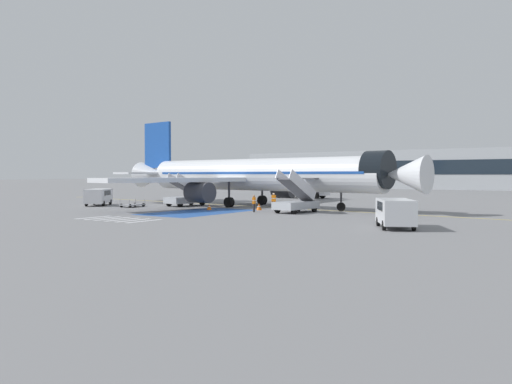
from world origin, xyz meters
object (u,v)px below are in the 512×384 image
baggage_cart (133,205)px  traffic_cone_1 (259,207)px  airliner (252,175)px  boarding_stairs_aft (186,198)px  ground_crew_0 (254,202)px  fuel_tanker (299,186)px  boarding_stairs_forward (296,202)px  service_van_0 (395,211)px  ground_crew_1 (274,200)px  service_van_1 (99,195)px  traffic_cone_0 (209,207)px  terminal_building (452,169)px

baggage_cart → traffic_cone_1: size_ratio=4.07×
airliner → boarding_stairs_aft: airliner is taller
ground_crew_0 → baggage_cart: bearing=-99.7°
boarding_stairs_aft → fuel_tanker: (1.59, 23.79, 0.89)m
airliner → boarding_stairs_forward: bearing=64.7°
airliner → ground_crew_0: airliner is taller
airliner → boarding_stairs_forward: airliner is taller
airliner → baggage_cart: 13.62m
service_van_0 → ground_crew_0: service_van_0 is taller
fuel_tanker → ground_crew_1: 25.60m
boarding_stairs_aft → fuel_tanker: 23.86m
boarding_stairs_forward → ground_crew_1: bearing=159.4°
fuel_tanker → service_van_1: (-10.62, -28.74, -0.69)m
ground_crew_0 → traffic_cone_0: 5.46m
baggage_cart → boarding_stairs_aft: bearing=48.6°
service_van_0 → service_van_1: bearing=144.6°
boarding_stairs_forward → baggage_cart: 19.14m
airliner → fuel_tanker: 20.80m
service_van_0 → ground_crew_1: service_van_0 is taller
ground_crew_1 → traffic_cone_1: bearing=-156.8°
airliner → terminal_building: (3.88, 81.17, 1.28)m
boarding_stairs_forward → service_van_0: (12.20, -8.41, 0.18)m
baggage_cart → traffic_cone_1: bearing=11.6°
boarding_stairs_aft → service_van_1: boarding_stairs_aft is taller
ground_crew_1 → terminal_building: bearing=70.5°
fuel_tanker → ground_crew_1: bearing=19.6°
airliner → boarding_stairs_aft: (-6.59, -3.67, -2.59)m
boarding_stairs_forward → ground_crew_1: size_ratio=3.13×
service_van_0 → ground_crew_0: bearing=129.6°
fuel_tanker → service_van_0: fuel_tanker is taller
boarding_stairs_forward → terminal_building: terminal_building is taller
service_van_0 → boarding_stairs_aft: bearing=132.4°
baggage_cart → ground_crew_1: size_ratio=1.56×
traffic_cone_1 → baggage_cart: bearing=-164.5°
ground_crew_1 → boarding_stairs_forward: bearing=-46.7°
airliner → traffic_cone_0: (-0.44, -7.08, -3.24)m
ground_crew_0 → traffic_cone_0: size_ratio=2.65×
baggage_cart → boarding_stairs_forward: bearing=5.5°
fuel_tanker → traffic_cone_0: 27.62m
airliner → boarding_stairs_aft: size_ratio=7.42×
baggage_cart → traffic_cone_0: 9.86m
service_van_0 → baggage_cart: service_van_0 is taller
service_van_1 → ground_crew_1: 21.27m
traffic_cone_0 → boarding_stairs_aft: bearing=150.9°
ground_crew_0 → traffic_cone_1: ground_crew_0 is taller
airliner → traffic_cone_1: airliner is taller
traffic_cone_1 → terminal_building: size_ratio=0.01×
ground_crew_1 → traffic_cone_1: 1.65m
boarding_stairs_aft → ground_crew_0: size_ratio=3.32×
service_van_0 → fuel_tanker: bearing=99.9°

